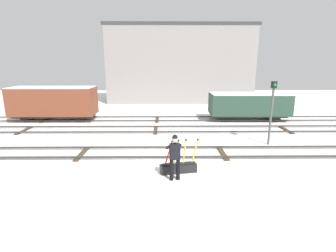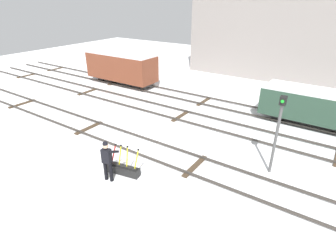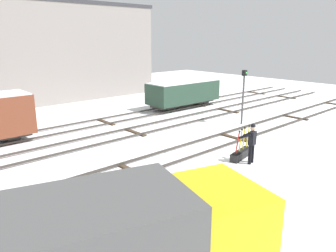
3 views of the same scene
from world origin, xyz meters
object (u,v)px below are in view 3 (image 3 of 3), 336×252
switch_lever_frame (241,153)px  freight_car_mid_siding (184,92)px  rail_worker (251,141)px  signal_post (243,91)px

switch_lever_frame → freight_car_mid_siding: 11.65m
freight_car_mid_siding → rail_worker: bearing=-119.5°
signal_post → rail_worker: bearing=-141.2°
rail_worker → signal_post: signal_post is taller
signal_post → freight_car_mid_siding: size_ratio=0.57×
freight_car_mid_siding → signal_post: bearing=-96.5°
switch_lever_frame → rail_worker: 1.05m
switch_lever_frame → rail_worker: bearing=-117.6°
rail_worker → freight_car_mid_siding: (6.22, 10.57, 0.20)m
rail_worker → freight_car_mid_siding: freight_car_mid_siding is taller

